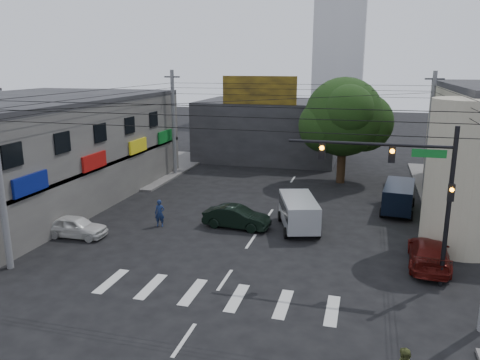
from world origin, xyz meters
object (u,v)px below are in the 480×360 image
at_px(traffic_gantry, 410,179).
at_px(utility_pole_far_left, 174,124).
at_px(white_compact, 75,227).
at_px(traffic_officer, 160,213).
at_px(maroon_sedan, 429,253).
at_px(navy_van, 399,198).
at_px(utility_pole_far_right, 429,133).
at_px(silver_minivan, 299,214).
at_px(street_tree, 344,117).
at_px(dark_sedan, 237,217).

bearing_deg(traffic_gantry, utility_pole_far_left, 137.14).
height_order(white_compact, traffic_officer, traffic_officer).
relative_size(utility_pole_far_left, white_compact, 2.49).
relative_size(utility_pole_far_left, maroon_sedan, 1.92).
relative_size(traffic_gantry, maroon_sedan, 1.51).
bearing_deg(navy_van, utility_pole_far_left, 78.15).
relative_size(traffic_gantry, traffic_officer, 4.33).
relative_size(maroon_sedan, traffic_officer, 2.88).
relative_size(traffic_gantry, white_compact, 1.95).
xyz_separation_m(utility_pole_far_right, navy_van, (-2.28, -6.13, -3.65)).
distance_m(maroon_sedan, traffic_officer, 15.33).
bearing_deg(silver_minivan, traffic_gantry, -152.85).
height_order(street_tree, navy_van, street_tree).
bearing_deg(white_compact, navy_van, -63.61).
bearing_deg(silver_minivan, utility_pole_far_right, -53.20).
bearing_deg(dark_sedan, utility_pole_far_right, -39.68).
bearing_deg(navy_van, dark_sedan, 127.70).
bearing_deg(maroon_sedan, silver_minivan, -24.10).
relative_size(silver_minivan, traffic_officer, 2.89).
distance_m(street_tree, utility_pole_far_left, 14.56).
bearing_deg(silver_minivan, maroon_sedan, -134.33).
height_order(utility_pole_far_right, navy_van, utility_pole_far_right).
distance_m(dark_sedan, maroon_sedan, 10.99).
bearing_deg(utility_pole_far_right, silver_minivan, -126.21).
bearing_deg(traffic_gantry, street_tree, 101.99).
height_order(utility_pole_far_right, traffic_officer, utility_pole_far_right).
relative_size(dark_sedan, silver_minivan, 0.86).
height_order(maroon_sedan, silver_minivan, silver_minivan).
relative_size(utility_pole_far_right, traffic_officer, 5.53).
bearing_deg(maroon_sedan, utility_pole_far_right, -91.70).
relative_size(utility_pole_far_right, navy_van, 1.87).
bearing_deg(utility_pole_far_left, maroon_sedan, -37.01).
relative_size(traffic_gantry, utility_pole_far_left, 0.78).
bearing_deg(utility_pole_far_right, street_tree, 171.25).
bearing_deg(traffic_officer, utility_pole_far_left, 99.72).
bearing_deg(navy_van, white_compact, 124.70).
height_order(traffic_gantry, silver_minivan, traffic_gantry).
distance_m(traffic_gantry, maroon_sedan, 4.87).
bearing_deg(traffic_gantry, maroon_sedan, 57.01).
xyz_separation_m(traffic_gantry, dark_sedan, (-9.22, 5.00, -4.16)).
relative_size(utility_pole_far_right, silver_minivan, 1.92).
bearing_deg(traffic_officer, street_tree, 45.09).
bearing_deg(street_tree, navy_van, -59.37).
bearing_deg(silver_minivan, street_tree, -25.09).
bearing_deg(street_tree, utility_pole_far_right, -8.75).
xyz_separation_m(street_tree, silver_minivan, (-1.75, -12.26, -4.52)).
bearing_deg(dark_sedan, street_tree, -17.48).
xyz_separation_m(utility_pole_far_left, navy_van, (18.72, -6.13, -3.65)).
bearing_deg(utility_pole_far_left, traffic_officer, -70.91).
height_order(maroon_sedan, navy_van, navy_van).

